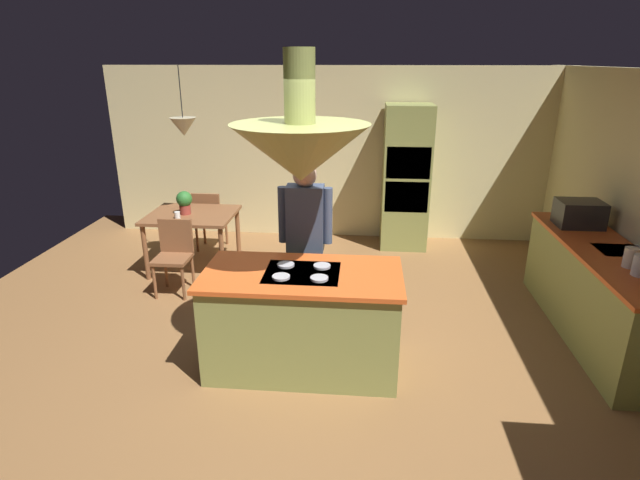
{
  "coord_description": "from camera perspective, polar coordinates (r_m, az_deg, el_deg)",
  "views": [
    {
      "loc": [
        0.51,
        -4.08,
        2.64
      ],
      "look_at": [
        0.1,
        0.4,
        1.0
      ],
      "focal_mm": 28.04,
      "sensor_mm": 36.0,
      "label": 1
    }
  ],
  "objects": [
    {
      "name": "microwave_on_counter",
      "position": [
        6.1,
        27.49,
        2.69
      ],
      "size": [
        0.46,
        0.36,
        0.28
      ],
      "primitive_type": "cube",
      "color": "#232326",
      "rests_on": "counter_run_right"
    },
    {
      "name": "cup_on_table",
      "position": [
        6.46,
        -15.98,
        2.73
      ],
      "size": [
        0.07,
        0.07,
        0.09
      ],
      "primitive_type": "cylinder",
      "color": "white",
      "rests_on": "dining_table"
    },
    {
      "name": "pendant_light_over_table",
      "position": [
        6.42,
        -15.32,
        12.37
      ],
      "size": [
        0.32,
        0.32,
        0.82
      ],
      "color": "beige"
    },
    {
      "name": "oven_tower",
      "position": [
        7.33,
        9.77,
        7.02
      ],
      "size": [
        0.66,
        0.62,
        2.05
      ],
      "color": "#8C934C",
      "rests_on": "ground"
    },
    {
      "name": "wall_back",
      "position": [
        7.67,
        1.33,
        9.76
      ],
      "size": [
        6.8,
        0.1,
        2.55
      ],
      "primitive_type": "cube",
      "color": "beige",
      "rests_on": "ground"
    },
    {
      "name": "chair_by_back_wall",
      "position": [
        7.34,
        -12.57,
        2.61
      ],
      "size": [
        0.4,
        0.4,
        0.87
      ],
      "rotation": [
        0.0,
        0.0,
        3.14
      ],
      "color": "brown",
      "rests_on": "ground"
    },
    {
      "name": "ground",
      "position": [
        4.89,
        -1.63,
        -12.68
      ],
      "size": [
        8.16,
        8.16,
        0.0
      ],
      "primitive_type": "plane",
      "color": "olive"
    },
    {
      "name": "chair_facing_island",
      "position": [
        6.12,
        -16.31,
        -1.25
      ],
      "size": [
        0.4,
        0.4,
        0.87
      ],
      "color": "brown",
      "rests_on": "ground"
    },
    {
      "name": "dining_table",
      "position": [
        6.68,
        -14.39,
        2.15
      ],
      "size": [
        1.1,
        0.93,
        0.76
      ],
      "color": "brown",
      "rests_on": "ground"
    },
    {
      "name": "counter_run_right",
      "position": [
        5.67,
        29.17,
        -5.22
      ],
      "size": [
        0.73,
        2.46,
        0.92
      ],
      "color": "#8C934C",
      "rests_on": "ground"
    },
    {
      "name": "range_hood",
      "position": [
        3.97,
        -2.25,
        10.32
      ],
      "size": [
        1.1,
        1.1,
        1.0
      ],
      "color": "#8C934C"
    },
    {
      "name": "potted_plant_on_table",
      "position": [
        6.6,
        -15.22,
        4.28
      ],
      "size": [
        0.2,
        0.2,
        0.3
      ],
      "color": "#99382D",
      "rests_on": "dining_table"
    },
    {
      "name": "canister_sugar",
      "position": [
        5.12,
        31.94,
        -1.72
      ],
      "size": [
        0.12,
        0.12,
        0.18
      ],
      "primitive_type": "cylinder",
      "color": "silver",
      "rests_on": "counter_run_right"
    },
    {
      "name": "kitchen_island",
      "position": [
        4.48,
        -1.99,
        -9.06
      ],
      "size": [
        1.72,
        0.89,
        0.94
      ],
      "color": "#8C934C",
      "rests_on": "ground"
    },
    {
      "name": "person_at_island",
      "position": [
        4.92,
        -1.68,
        0.43
      ],
      "size": [
        0.53,
        0.23,
        1.72
      ],
      "color": "tan",
      "rests_on": "ground"
    }
  ]
}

